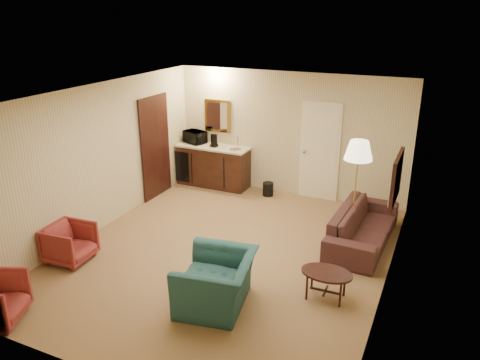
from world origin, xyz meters
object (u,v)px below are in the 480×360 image
object	(u,v)px
coffee_maker	(214,141)
waste_bin	(268,189)
wetbar_cabinet	(213,166)
microwave	(195,136)
rose_chair_near	(70,241)
teal_armchair	(216,274)
sofa	(364,221)
floor_lamp	(355,191)
coffee_table	(326,285)

from	to	relation	value
coffee_maker	waste_bin	bearing A→B (deg)	1.68
wetbar_cabinet	coffee_maker	world-z (taller)	coffee_maker
waste_bin	microwave	bearing A→B (deg)	175.47
wetbar_cabinet	rose_chair_near	bearing A→B (deg)	-97.23
teal_armchair	microwave	distance (m)	4.93
rose_chair_near	microwave	distance (m)	4.09
sofa	coffee_maker	size ratio (longest dim) A/B	7.67
microwave	coffee_maker	xyz separation A→B (m)	(0.54, -0.10, -0.03)
wetbar_cabinet	teal_armchair	size ratio (longest dim) A/B	1.51
sofa	floor_lamp	bearing A→B (deg)	66.12
teal_armchair	rose_chair_near	xyz separation A→B (m)	(-2.65, 0.09, -0.14)
coffee_maker	sofa	bearing A→B (deg)	-17.62
teal_armchair	coffee_table	xyz separation A→B (m)	(1.30, 0.76, -0.27)
sofa	microwave	xyz separation A→B (m)	(-4.10, 1.50, 0.67)
floor_lamp	coffee_maker	bearing A→B (deg)	158.84
waste_bin	coffee_maker	world-z (taller)	coffee_maker
floor_lamp	coffee_maker	distance (m)	3.60
microwave	teal_armchair	bearing A→B (deg)	-38.20
sofa	teal_armchair	world-z (taller)	teal_armchair
waste_bin	coffee_maker	size ratio (longest dim) A/B	1.04
rose_chair_near	microwave	xyz separation A→B (m)	(0.00, 4.02, 0.75)
coffee_table	coffee_maker	distance (m)	4.79
wetbar_cabinet	floor_lamp	bearing A→B (deg)	-21.24
sofa	coffee_maker	distance (m)	3.88
coffee_table	waste_bin	distance (m)	3.83
waste_bin	rose_chair_near	bearing A→B (deg)	-115.54
floor_lamp	waste_bin	distance (m)	2.51
rose_chair_near	waste_bin	world-z (taller)	rose_chair_near
wetbar_cabinet	teal_armchair	bearing A→B (deg)	-61.95
wetbar_cabinet	teal_armchair	xyz separation A→B (m)	(2.15, -4.03, 0.01)
floor_lamp	coffee_maker	xyz separation A→B (m)	(-3.36, 1.30, 0.17)
wetbar_cabinet	coffee_maker	xyz separation A→B (m)	(0.04, -0.02, 0.60)
wetbar_cabinet	sofa	world-z (taller)	wetbar_cabinet
wetbar_cabinet	rose_chair_near	world-z (taller)	wetbar_cabinet
teal_armchair	rose_chair_near	distance (m)	2.66
floor_lamp	microwave	world-z (taller)	floor_lamp
sofa	coffee_table	bearing A→B (deg)	177.61
teal_armchair	waste_bin	distance (m)	4.06
coffee_table	floor_lamp	xyz separation A→B (m)	(-0.05, 1.95, 0.68)
wetbar_cabinet	sofa	bearing A→B (deg)	-21.53
coffee_maker	microwave	bearing A→B (deg)	173.64
wetbar_cabinet	microwave	bearing A→B (deg)	171.31
sofa	rose_chair_near	distance (m)	4.81
teal_armchair	floor_lamp	bearing A→B (deg)	145.11
wetbar_cabinet	microwave	xyz separation A→B (m)	(-0.50, 0.08, 0.63)
rose_chair_near	waste_bin	distance (m)	4.30
sofa	coffee_maker	xyz separation A→B (m)	(-3.56, 1.40, 0.64)
wetbar_cabinet	rose_chair_near	xyz separation A→B (m)	(-0.50, -3.94, -0.12)
wetbar_cabinet	waste_bin	distance (m)	1.39
floor_lamp	microwave	xyz separation A→B (m)	(-3.90, 1.40, 0.20)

